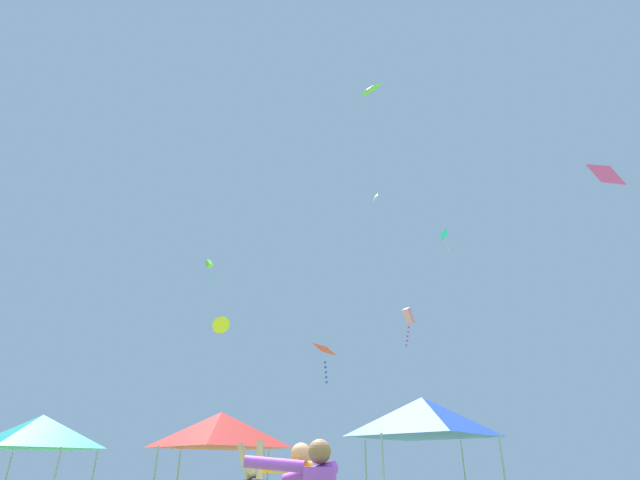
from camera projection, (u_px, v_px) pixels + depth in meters
The scene contains 11 objects.
canopy_tent_teal at pixel (40, 432), 13.18m from camera, with size 2.74×2.74×2.93m.
canopy_tent_blue at pixel (423, 417), 12.44m from camera, with size 3.07×3.07×3.28m.
canopy_tent_red at pixel (220, 430), 12.28m from camera, with size 2.71×2.71×2.90m.
kite_green_diamond at pixel (375, 197), 34.93m from camera, with size 0.53×0.59×0.64m.
kite_magenta_diamond at pixel (608, 173), 24.68m from camera, with size 1.52×1.43×1.22m.
kite_lime_box at pixel (209, 265), 33.54m from camera, with size 0.70×0.78×1.80m.
kite_cyan_diamond at pixel (444, 235), 37.92m from camera, with size 0.72×0.76×1.62m.
kite_yellow_delta at pixel (221, 325), 32.72m from camera, with size 1.43×1.24×1.11m.
kite_lime_delta at pixel (370, 89), 29.06m from camera, with size 1.89×1.93×1.06m.
kite_red_diamond at pixel (325, 351), 31.11m from camera, with size 1.45×1.19×2.66m.
kite_pink_box at pixel (409, 317), 35.06m from camera, with size 1.04×1.05×2.81m.
Camera 1 is at (-0.14, -6.04, 1.56)m, focal length 26.55 mm.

